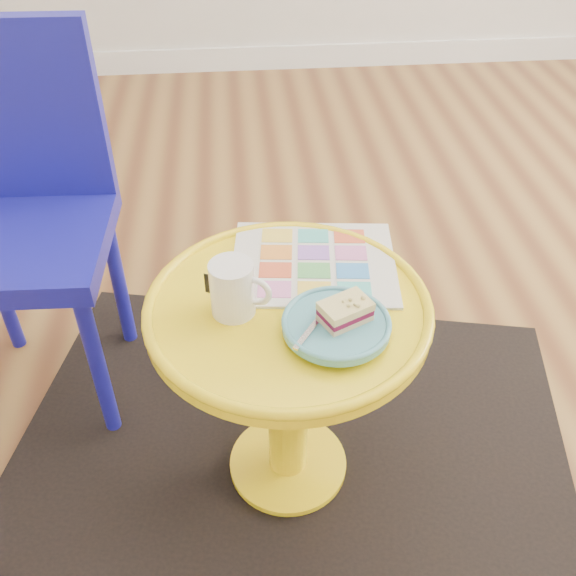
{
  "coord_description": "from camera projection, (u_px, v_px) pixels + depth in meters",
  "views": [
    {
      "loc": [
        -0.72,
        -1.38,
        1.28
      ],
      "look_at": [
        -0.63,
        -0.5,
        0.54
      ],
      "focal_mm": 40.0,
      "sensor_mm": 36.0,
      "label": 1
    }
  ],
  "objects": [
    {
      "name": "floor",
      "position": [
        482.0,
        309.0,
        1.93
      ],
      "size": [
        4.0,
        4.0,
        0.0
      ],
      "primitive_type": "plane",
      "color": "brown",
      "rests_on": "ground"
    },
    {
      "name": "room_walls",
      "position": [
        164.0,
        150.0,
        2.58
      ],
      "size": [
        4.0,
        4.0,
        4.0
      ],
      "color": "silver",
      "rests_on": "ground"
    },
    {
      "name": "rug",
      "position": [
        288.0,
        465.0,
        1.5
      ],
      "size": [
        1.51,
        1.36,
        0.01
      ],
      "primitive_type": "cube",
      "rotation": [
        0.0,
        0.0,
        -0.22
      ],
      "color": "black",
      "rests_on": "ground"
    },
    {
      "name": "side_table",
      "position": [
        288.0,
        358.0,
        1.27
      ],
      "size": [
        0.53,
        0.53,
        0.5
      ],
      "color": "yellow",
      "rests_on": "ground"
    },
    {
      "name": "chair",
      "position": [
        20.0,
        205.0,
        1.43
      ],
      "size": [
        0.4,
        0.4,
        0.88
      ],
      "rotation": [
        0.0,
        0.0,
        -0.04
      ],
      "color": "#171797",
      "rests_on": "ground"
    },
    {
      "name": "newspaper",
      "position": [
        314.0,
        263.0,
        1.27
      ],
      "size": [
        0.35,
        0.31,
        0.01
      ],
      "primitive_type": "cube",
      "rotation": [
        0.0,
        0.0,
        -0.11
      ],
      "color": "silver",
      "rests_on": "side_table"
    },
    {
      "name": "mug",
      "position": [
        233.0,
        287.0,
        1.13
      ],
      "size": [
        0.11,
        0.08,
        0.1
      ],
      "rotation": [
        0.0,
        0.0,
        -0.41
      ],
      "color": "white",
      "rests_on": "side_table"
    },
    {
      "name": "plate",
      "position": [
        336.0,
        325.0,
        1.11
      ],
      "size": [
        0.19,
        0.19,
        0.02
      ],
      "color": "#519CAB",
      "rests_on": "newspaper"
    },
    {
      "name": "cake_slice",
      "position": [
        345.0,
        311.0,
        1.1
      ],
      "size": [
        0.1,
        0.09,
        0.04
      ],
      "rotation": [
        0.0,
        0.0,
        0.45
      ],
      "color": "#D3BC8C",
      "rests_on": "plate"
    },
    {
      "name": "fork",
      "position": [
        317.0,
        321.0,
        1.1
      ],
      "size": [
        0.09,
        0.13,
        0.0
      ],
      "rotation": [
        0.0,
        0.0,
        -0.61
      ],
      "color": "silver",
      "rests_on": "plate"
    }
  ]
}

